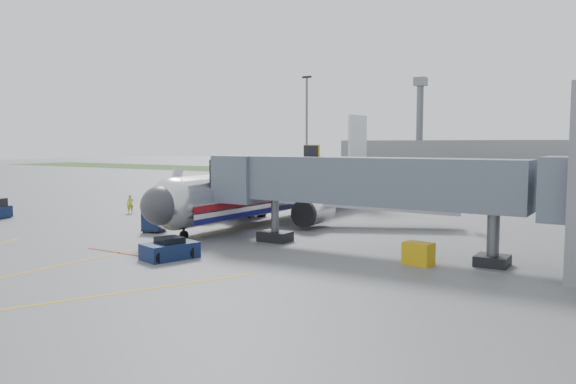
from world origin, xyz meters
The scene contains 15 objects.
ground centered at (0.00, 0.00, 0.00)m, with size 400.00×400.00×0.00m, color #565659.
grass_strip centered at (0.00, 90.00, 0.01)m, with size 300.00×25.00×0.01m, color #2D4C1E.
apron_markings centered at (0.00, -7.40, 0.00)m, with size 21.52×50.00×0.01m.
airliner centered at (0.00, 15.25, 2.65)m, with size 32.10×35.67×10.25m.
jet_bridge centered at (12.86, 5.00, 4.47)m, with size 25.30×4.00×6.90m.
light_mast_left centered at (-30.00, 70.00, 10.78)m, with size 2.00×0.44×20.40m.
distant_terminal centered at (-10.00, 170.00, 4.00)m, with size 120.00×14.00×8.00m, color slate.
control_tower centered at (-40.00, 165.00, 17.33)m, with size 4.00×4.00×30.00m.
pushback_tug centered at (4.00, -3.50, 0.56)m, with size 2.75×3.61×1.33m.
baggage_cart_a centered at (-4.39, 3.32, 0.84)m, with size 1.90×1.90×1.65m.
baggage_cart_b centered at (-12.71, 12.24, 0.94)m, with size 1.93×1.93×1.85m.
baggage_cart_c centered at (-3.63, 14.70, 0.95)m, with size 1.87×1.87×1.87m.
belt_loader centered at (-10.01, 10.49, 0.49)m, with size 2.00×4.18×1.97m.
ground_power_cart centered at (17.32, 3.00, 0.64)m, with size 1.77×1.31×1.30m.
ramp_worker centered at (-15.28, 10.60, 0.92)m, with size 0.67×0.44×1.84m, color #B4C317.
Camera 1 is at (28.18, -27.96, 7.02)m, focal length 35.00 mm.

